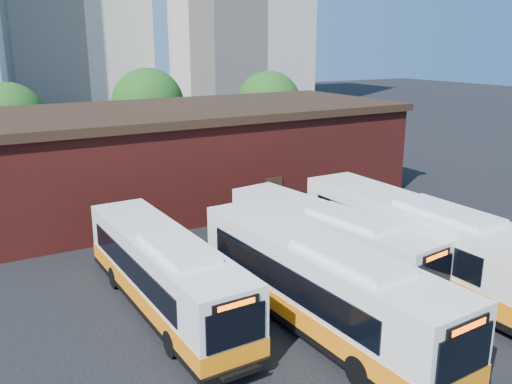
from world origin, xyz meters
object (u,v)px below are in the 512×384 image
transit_worker (445,305)px  bus_mideast (326,244)px  bus_midwest (319,288)px  bus_west (165,276)px  bus_east (415,242)px

transit_worker → bus_mideast: bearing=32.5°
bus_midwest → bus_mideast: 5.05m
bus_mideast → transit_worker: bearing=-88.0°
bus_midwest → transit_worker: bearing=-30.8°
bus_west → bus_midwest: (4.50, -4.25, 0.13)m
bus_west → transit_worker: (8.78, -6.55, -0.66)m
bus_west → bus_east: size_ratio=0.89×
bus_midwest → transit_worker: (4.28, -2.31, -0.79)m
bus_west → transit_worker: 10.97m
bus_west → bus_east: (11.14, -2.64, 0.18)m
bus_mideast → transit_worker: (1.01, -6.15, -0.65)m
bus_west → bus_midwest: 6.19m
bus_west → bus_east: bus_east is taller
bus_west → bus_midwest: size_ratio=0.92×
bus_east → transit_worker: (-2.36, -3.91, -0.85)m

